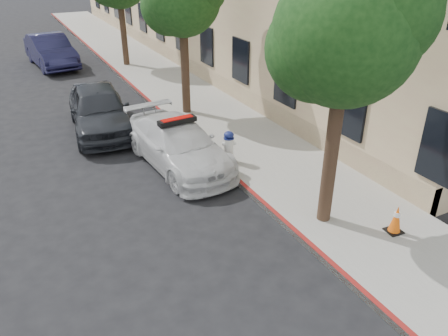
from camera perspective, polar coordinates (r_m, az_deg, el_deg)
name	(u,v)px	position (r m, az deg, el deg)	size (l,w,h in m)	color
ground	(173,213)	(10.56, -6.70, -5.82)	(120.00, 120.00, 0.00)	black
sidewalk	(167,83)	(20.30, -7.48, 10.89)	(3.20, 50.00, 0.15)	gray
curb_strip	(134,88)	(19.86, -11.70, 10.18)	(0.12, 50.00, 0.15)	maroon
tree_near	(348,32)	(8.76, 15.91, 16.70)	(2.92, 2.82, 5.62)	black
police_car	(178,144)	(12.48, -5.97, 3.11)	(2.17, 4.60, 1.45)	silver
parked_car_mid	(99,109)	(15.35, -15.98, 7.41)	(1.85, 4.59, 1.56)	#212329
parked_car_far	(51,51)	(24.92, -21.70, 14.03)	(1.69, 4.84, 1.60)	#161637
fire_hydrant	(229,147)	(12.39, 0.63, 2.79)	(0.39, 0.35, 0.91)	silver
traffic_cone	(396,219)	(10.12, 21.57, -6.24)	(0.36, 0.36, 0.65)	black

